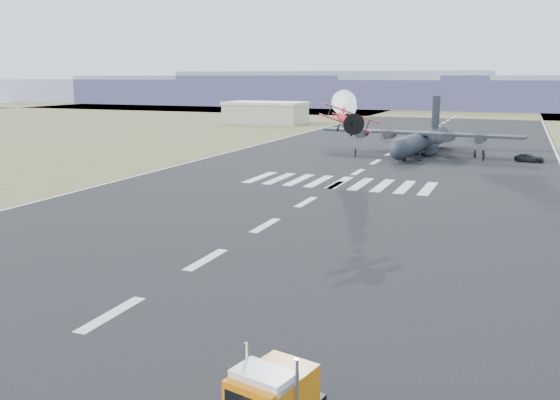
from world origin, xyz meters
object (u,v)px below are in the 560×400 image
Objects in this scene: crew_c at (416,154)px; crew_g at (475,154)px; crew_d at (355,153)px; aerobatic_biplane at (347,119)px; support_vehicle at (529,158)px; crew_e at (420,157)px; crew_h at (411,152)px; crew_b at (483,156)px; transport_aircraft at (422,140)px; crew_a at (399,156)px; hangar_left at (266,112)px; crew_f at (399,152)px.

crew_g reaches higher than crew_c.
crew_g is (20.47, 5.18, 0.06)m from crew_d.
crew_d is at bearing 87.57° from aerobatic_biplane.
support_vehicle is 3.00× the size of crew_c.
crew_c is at bearing 177.94° from crew_g.
crew_c is (-0.39, 47.74, -9.30)m from aerobatic_biplane.
crew_h is (-2.33, 4.38, 0.11)m from crew_e.
crew_c is 2.89m from crew_e.
crew_b is 2.53m from crew_g.
aerobatic_biplane is at bearing -17.03° from crew_d.
transport_aircraft is at bearing -112.84° from crew_e.
aerobatic_biplane reaches higher than crew_d.
crew_h is at bearing 79.50° from crew_d.
crew_g is at bearing -174.69° from crew_b.
crew_c reaches higher than crew_a.
aerobatic_biplane reaches higher than crew_b.
crew_b is (10.91, 49.15, -9.17)m from aerobatic_biplane.
crew_e is at bearing -49.58° from hangar_left.
support_vehicle is 20.10m from crew_h.
crew_c is at bearing -97.62° from crew_e.
crew_a is 1.00× the size of crew_e.
crew_h is (-1.10, -5.10, -1.86)m from transport_aircraft.
support_vehicle is 22.25m from crew_a.
crew_b reaches higher than crew_h.
hangar_left is 92.39m from crew_g.
crew_h is (1.07, 5.34, 0.11)m from crew_a.
crew_a is at bearing -142.85° from crew_c.
crew_d is 1.01× the size of crew_e.
crew_f reaches higher than crew_e.
crew_e is (1.11, -2.67, -0.03)m from crew_c.
crew_g reaches higher than crew_f.
aerobatic_biplane reaches higher than crew_f.
hangar_left is 15.62× the size of crew_a.
crew_b is at bearing 171.58° from crew_e.
crew_b is (69.03, -65.02, -2.47)m from hangar_left.
hangar_left is at bearing 110.38° from crew_c.
crew_f is (-3.70, 49.40, -9.30)m from aerobatic_biplane.
aerobatic_biplane is at bearing -110.15° from crew_c.
hangar_left is 82.90m from transport_aircraft.
transport_aircraft is 20.68× the size of crew_h.
crew_f is (7.31, 3.36, 0.02)m from crew_d.
crew_e reaches higher than support_vehicle.
crew_a is 0.97× the size of crew_c.
aerobatic_biplane is at bearing 107.80° from crew_h.
aerobatic_biplane is at bearing -36.29° from crew_f.
crew_c is at bearing 137.10° from crew_a.
support_vehicle is at bearing 54.32° from aerobatic_biplane.
crew_c reaches higher than crew_f.
crew_h is at bearing -92.21° from crew_e.
crew_b is 1.19× the size of crew_d.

